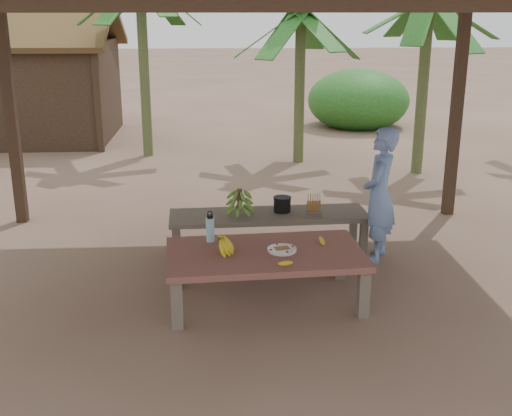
{
  "coord_description": "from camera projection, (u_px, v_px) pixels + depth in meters",
  "views": [
    {
      "loc": [
        -0.26,
        -5.74,
        2.63
      ],
      "look_at": [
        0.09,
        0.12,
        0.8
      ],
      "focal_mm": 45.0,
      "sensor_mm": 36.0,
      "label": 1
    }
  ],
  "objects": [
    {
      "name": "banana_plant_n",
      "position": [
        301.0,
        26.0,
        10.82
      ],
      "size": [
        1.8,
        1.8,
        2.82
      ],
      "color": "#596638",
      "rests_on": "ground"
    },
    {
      "name": "water_flask",
      "position": [
        210.0,
        229.0,
        6.1
      ],
      "size": [
        0.08,
        0.08,
        0.3
      ],
      "color": "#41A9CD",
      "rests_on": "work_table"
    },
    {
      "name": "banana_plant_ne",
      "position": [
        428.0,
        13.0,
        10.0
      ],
      "size": [
        1.8,
        1.8,
        3.05
      ],
      "color": "#596638",
      "rests_on": "ground"
    },
    {
      "name": "bench",
      "position": [
        269.0,
        218.0,
        7.15
      ],
      "size": [
        2.22,
        0.69,
        0.45
      ],
      "rotation": [
        0.0,
        0.0,
        0.04
      ],
      "color": "brown",
      "rests_on": "ground"
    },
    {
      "name": "skewer_rack",
      "position": [
        314.0,
        203.0,
        7.09
      ],
      "size": [
        0.18,
        0.09,
        0.24
      ],
      "primitive_type": null,
      "rotation": [
        0.0,
        0.0,
        0.04
      ],
      "color": "#A57F47",
      "rests_on": "bench"
    },
    {
      "name": "loose_banana_side",
      "position": [
        322.0,
        241.0,
        6.09
      ],
      "size": [
        0.07,
        0.17,
        0.04
      ],
      "primitive_type": "ellipsoid",
      "rotation": [
        0.0,
        0.0,
        0.17
      ],
      "color": "yellow",
      "rests_on": "work_table"
    },
    {
      "name": "work_table",
      "position": [
        265.0,
        258.0,
        5.9
      ],
      "size": [
        1.86,
        1.12,
        0.5
      ],
      "rotation": [
        0.0,
        0.0,
        0.07
      ],
      "color": "brown",
      "rests_on": "ground"
    },
    {
      "name": "ripe_banana_bunch",
      "position": [
        219.0,
        245.0,
        5.82
      ],
      "size": [
        0.29,
        0.26,
        0.16
      ],
      "primitive_type": null,
      "rotation": [
        0.0,
        0.0,
        0.13
      ],
      "color": "yellow",
      "rests_on": "work_table"
    },
    {
      "name": "cooking_pot",
      "position": [
        282.0,
        205.0,
        7.17
      ],
      "size": [
        0.19,
        0.19,
        0.16
      ],
      "primitive_type": "cylinder",
      "color": "black",
      "rests_on": "bench"
    },
    {
      "name": "loose_banana_front",
      "position": [
        286.0,
        263.0,
        5.55
      ],
      "size": [
        0.16,
        0.13,
        0.04
      ],
      "primitive_type": "ellipsoid",
      "rotation": [
        0.0,
        0.0,
        2.16
      ],
      "color": "yellow",
      "rests_on": "work_table"
    },
    {
      "name": "ground",
      "position": [
        247.0,
        290.0,
        6.27
      ],
      "size": [
        80.0,
        80.0,
        0.0
      ],
      "primitive_type": "plane",
      "color": "brown",
      "rests_on": "ground"
    },
    {
      "name": "plate",
      "position": [
        282.0,
        250.0,
        5.87
      ],
      "size": [
        0.27,
        0.27,
        0.04
      ],
      "color": "white",
      "rests_on": "work_table"
    },
    {
      "name": "green_banana_stalk",
      "position": [
        240.0,
        201.0,
        7.05
      ],
      "size": [
        0.28,
        0.28,
        0.31
      ],
      "primitive_type": null,
      "rotation": [
        0.0,
        0.0,
        0.04
      ],
      "color": "#598C2D",
      "rests_on": "bench"
    },
    {
      "name": "hut",
      "position": [
        13.0,
        85.0,
        13.3
      ],
      "size": [
        4.4,
        3.43,
        2.85
      ],
      "color": "black",
      "rests_on": "ground"
    },
    {
      "name": "woman",
      "position": [
        379.0,
        195.0,
        6.84
      ],
      "size": [
        0.54,
        0.63,
        1.46
      ],
      "primitive_type": "imported",
      "rotation": [
        0.0,
        0.0,
        -1.99
      ],
      "color": "#6986C6",
      "rests_on": "ground"
    }
  ]
}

